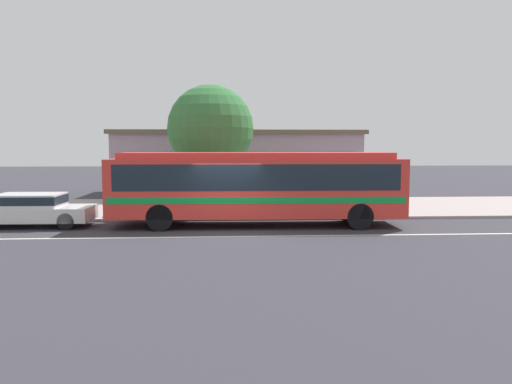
{
  "coord_description": "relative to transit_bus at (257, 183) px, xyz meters",
  "views": [
    {
      "loc": [
        -0.03,
        -18.0,
        3.14
      ],
      "look_at": [
        1.16,
        1.91,
        1.3
      ],
      "focal_mm": 35.23,
      "sensor_mm": 36.0,
      "label": 1
    }
  ],
  "objects": [
    {
      "name": "sedan_behind_bus",
      "position": [
        -8.67,
        0.27,
        -0.95
      ],
      "size": [
        4.32,
        1.92,
        1.29
      ],
      "color": "silver",
      "rests_on": "ground_plane"
    },
    {
      "name": "ground_plane",
      "position": [
        -1.17,
        -1.54,
        -1.68
      ],
      "size": [
        120.0,
        120.0,
        0.0
      ],
      "primitive_type": "plane",
      "color": "#34333A"
    },
    {
      "name": "lane_stripe_center",
      "position": [
        -1.17,
        -2.34,
        -1.67
      ],
      "size": [
        56.0,
        0.16,
        0.01
      ],
      "primitive_type": "cube",
      "color": "silver",
      "rests_on": "ground_plane"
    },
    {
      "name": "station_building",
      "position": [
        -0.5,
        12.69,
        0.35
      ],
      "size": [
        14.65,
        8.68,
        4.04
      ],
      "color": "gray",
      "rests_on": "ground_plane"
    },
    {
      "name": "pedestrian_walking_along_curb",
      "position": [
        3.51,
        2.15,
        -0.6
      ],
      "size": [
        0.48,
        0.48,
        1.64
      ],
      "color": "navy",
      "rests_on": "sidewalk_slab"
    },
    {
      "name": "sidewalk_slab",
      "position": [
        -1.17,
        5.35,
        -1.62
      ],
      "size": [
        60.0,
        8.0,
        0.12
      ],
      "primitive_type": "cube",
      "color": "#A59593",
      "rests_on": "ground_plane"
    },
    {
      "name": "transit_bus",
      "position": [
        0.0,
        0.0,
        0.0
      ],
      "size": [
        11.35,
        2.74,
        2.88
      ],
      "color": "red",
      "rests_on": "ground_plane"
    },
    {
      "name": "street_tree_near_stop",
      "position": [
        -1.92,
        4.47,
        2.28
      ],
      "size": [
        4.09,
        4.09,
        5.89
      ],
      "color": "brown",
      "rests_on": "sidewalk_slab"
    },
    {
      "name": "pedestrian_waiting_near_sign",
      "position": [
        4.06,
        2.97,
        -0.56
      ],
      "size": [
        0.44,
        0.44,
        1.71
      ],
      "color": "#1D2C4B",
      "rests_on": "sidewalk_slab"
    }
  ]
}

